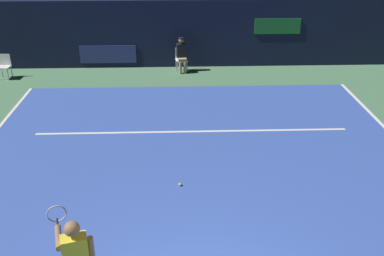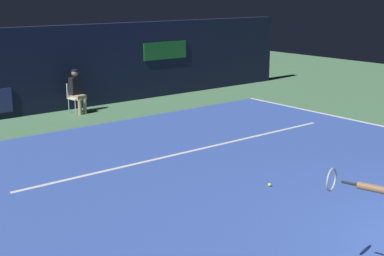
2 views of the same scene
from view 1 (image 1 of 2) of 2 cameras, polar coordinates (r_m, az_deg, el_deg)
The scene contains 7 objects.
ground_plane at distance 10.67m, azimuth 0.41°, elevation -5.16°, with size 34.52×34.52×0.00m, color #4C7A56.
court_surface at distance 10.66m, azimuth 0.41°, elevation -5.13°, with size 11.10×11.21×0.01m, color #3856B2.
line_service at distance 12.38m, azimuth 0.02°, elevation -0.46°, with size 8.66×0.10×0.01m, color white.
back_wall at distance 17.72m, azimuth -0.73°, elevation 12.02°, with size 17.67×0.33×2.60m.
line_judge_on_chair at distance 17.16m, azimuth -1.35°, elevation 9.44°, with size 0.49×0.57×1.32m.
courtside_chair_near at distance 17.87m, azimuth -22.97°, elevation 7.47°, with size 0.47×0.45×0.88m.
tennis_ball at distance 9.97m, azimuth -1.55°, elevation -7.27°, with size 0.07×0.07×0.07m, color #CCE033.
Camera 1 is at (-0.41, -4.55, 5.45)m, focal length 41.50 mm.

